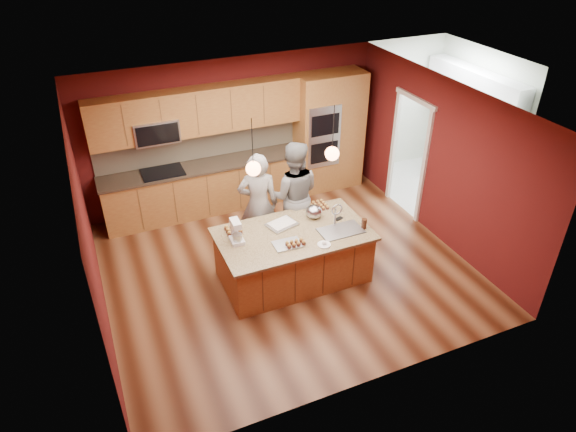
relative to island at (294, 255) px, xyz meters
name	(u,v)px	position (x,y,z in m)	size (l,w,h in m)	color
floor	(286,266)	(-0.02, 0.29, -0.42)	(5.50, 5.50, 0.00)	#451F0F
ceiling	(285,104)	(-0.02, 0.29, 2.28)	(5.50, 5.50, 0.00)	white
wall_back	(232,131)	(-0.02, 2.79, 0.93)	(5.50, 5.50, 0.00)	#531313
wall_front	(376,298)	(-0.02, -2.21, 0.93)	(5.50, 5.50, 0.00)	#531313
wall_left	(88,235)	(-2.77, 0.29, 0.93)	(5.00, 5.00, 0.00)	#531313
wall_right	(439,160)	(2.73, 0.29, 0.93)	(5.00, 5.00, 0.00)	#531313
cabinet_run	(202,161)	(-0.70, 2.54, 0.56)	(3.74, 0.64, 2.30)	#98542A
oven_column	(329,132)	(1.83, 2.49, 0.73)	(1.30, 0.62, 2.30)	#98542A
doorway_trim	(408,158)	(2.71, 1.09, 0.63)	(0.08, 1.11, 2.20)	white
laundry_room	(475,90)	(4.33, 1.49, 1.53)	(2.60, 2.70, 2.70)	beige
pendant_left	(253,168)	(-0.60, 0.00, 1.58)	(0.20, 0.20, 0.80)	black
pendant_right	(332,153)	(0.57, 0.00, 1.58)	(0.20, 0.20, 0.80)	black
island	(294,255)	(0.00, 0.00, 0.00)	(2.25, 1.26, 1.21)	#98542A
person_left	(258,204)	(-0.23, 0.89, 0.46)	(0.64, 0.42, 1.77)	black
person_right	(293,195)	(0.37, 0.89, 0.50)	(0.90, 0.70, 1.84)	gray
stand_mixer	(236,233)	(-0.85, 0.13, 0.55)	(0.19, 0.26, 0.35)	white
sheet_cake	(282,224)	(-0.09, 0.26, 0.42)	(0.50, 0.42, 0.05)	#B9BBC0
cooling_rack	(287,244)	(-0.22, -0.24, 0.41)	(0.40, 0.29, 0.02)	#B1B4B8
mixing_bowl	(314,212)	(0.45, 0.27, 0.50)	(0.26, 0.26, 0.22)	#AFB1B6
plate	(324,245)	(0.26, -0.45, 0.41)	(0.19, 0.19, 0.01)	white
tumbler	(364,224)	(1.00, -0.29, 0.48)	(0.08, 0.08, 0.16)	#371C0F
phone	(339,219)	(0.78, 0.08, 0.41)	(0.14, 0.07, 0.01)	black
cupcakes_left	(233,229)	(-0.81, 0.39, 0.44)	(0.26, 0.26, 0.08)	#BD893B
cupcakes_rack	(295,243)	(-0.12, -0.31, 0.45)	(0.30, 0.15, 0.07)	#BD893B
cupcakes_right	(318,205)	(0.64, 0.52, 0.43)	(0.28, 0.28, 0.06)	#BD893B
washer	(466,170)	(4.19, 1.16, 0.05)	(0.59, 0.61, 0.95)	white
dryer	(444,159)	(4.15, 1.76, 0.03)	(0.56, 0.58, 0.91)	white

